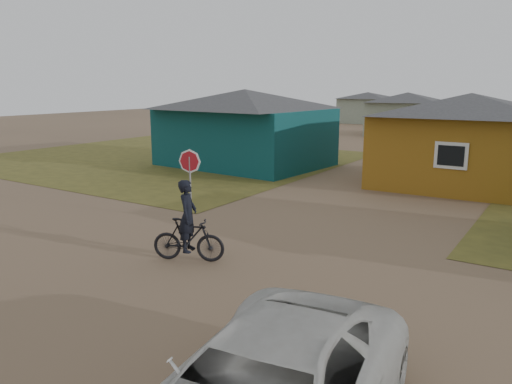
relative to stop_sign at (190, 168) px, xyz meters
The scene contains 8 objects.
ground 5.11m from the stop_sign, 42.21° to the right, with size 120.00×120.00×0.00m, color brown.
grass_nw 14.39m from the stop_sign, 136.90° to the left, with size 20.00×18.00×0.00m, color brown.
house_teal 11.39m from the stop_sign, 115.67° to the left, with size 8.93×7.08×4.00m.
house_yellow 12.36m from the stop_sign, 60.58° to the left, with size 7.72×6.76×3.90m.
house_pale_west 30.86m from the stop_sign, 94.52° to the left, with size 7.04×6.15×3.60m.
house_pale_north 44.02m from the stop_sign, 103.71° to the left, with size 6.28×5.81×3.40m.
stop_sign is the anchor object (origin of this frame).
cyclist 3.73m from the stop_sign, 50.58° to the right, with size 1.84×1.18×2.02m.
Camera 1 is at (6.44, -8.40, 4.24)m, focal length 35.00 mm.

